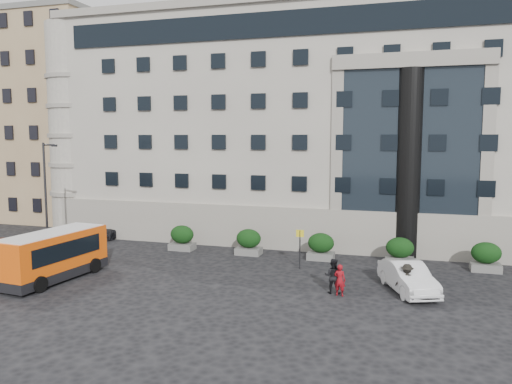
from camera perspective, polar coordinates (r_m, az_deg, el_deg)
ground at (r=29.39m, az=-7.77°, el=-10.33°), size 120.00×120.00×0.00m
civic_building at (r=47.96m, az=9.83°, el=6.96°), size 44.00×24.00×18.00m
entrance_column at (r=35.97m, az=17.06°, el=3.03°), size 1.80×1.80×13.00m
apartment_near at (r=57.96m, az=-21.64°, el=7.47°), size 14.00×14.00×20.00m
apartment_far at (r=74.51m, az=-14.87°, el=8.12°), size 13.00×13.00×22.00m
hedge_a at (r=37.67m, az=-8.45°, el=-5.17°), size 1.80×1.26×1.84m
hedge_b at (r=35.82m, az=-0.85°, el=-5.70°), size 1.80×1.26×1.84m
hedge_c at (r=34.65m, az=7.43°, el=-6.17°), size 1.80×1.26×1.84m
hedge_d at (r=34.24m, az=16.11°, el=-6.52°), size 1.80×1.26×1.84m
hedge_e at (r=34.62m, az=24.80°, el=-6.72°), size 1.80×1.26×1.84m
street_lamp at (r=37.34m, az=-22.84°, el=-0.36°), size 1.16×0.18×8.00m
bus_stop_sign at (r=31.94m, az=5.04°, el=-5.74°), size 0.50×0.08×2.52m
minibus at (r=31.81m, az=-22.20°, el=-6.53°), size 3.14×7.03×2.85m
red_truck at (r=48.11m, az=-18.87°, el=-2.52°), size 2.83×4.91×2.49m
parked_car_c at (r=43.78m, az=-15.79°, el=-4.15°), size 2.25×4.44×1.23m
parked_car_d at (r=46.88m, az=-13.49°, el=-3.34°), size 2.21×4.78×1.33m
white_taxi at (r=28.63m, az=16.96°, el=-9.29°), size 3.48×5.27×1.64m
pedestrian_a at (r=27.15m, az=9.55°, el=-9.89°), size 0.68×0.51×1.70m
pedestrian_b at (r=27.48m, az=8.78°, el=-9.47°), size 0.95×0.75×1.90m
pedestrian_c at (r=27.72m, az=16.86°, el=-9.66°), size 1.23×0.81×1.78m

